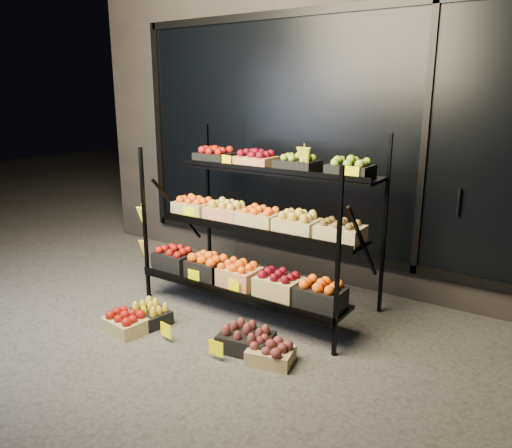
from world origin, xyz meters
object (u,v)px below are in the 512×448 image
Objects in this scene: floor_crate_left at (125,322)px; floor_crate_midright at (271,352)px; display_rack at (255,227)px; floor_crate_midleft at (150,314)px.

floor_crate_midright is (1.31, 0.27, -0.00)m from floor_crate_left.
display_rack reaches higher than floor_crate_midright.
floor_crate_midleft is (0.06, 0.24, -0.00)m from floor_crate_left.
display_rack is 1.22m from floor_crate_midleft.
floor_crate_left is at bearing 178.26° from floor_crate_midright.
floor_crate_left is 0.99× the size of floor_crate_midleft.
floor_crate_left is 0.25m from floor_crate_midleft.
floor_crate_left reaches higher than floor_crate_midright.
display_rack is 1.26m from floor_crate_midright.
floor_crate_midright is (0.68, -0.79, -0.70)m from display_rack.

